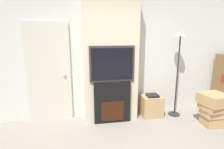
% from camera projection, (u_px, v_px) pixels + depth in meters
% --- Properties ---
extents(wall_back, '(6.00, 0.06, 2.70)m').
position_uv_depth(wall_back, '(109.00, 56.00, 3.78)').
color(wall_back, silver).
rests_on(wall_back, ground_plane).
extents(chimney_breast, '(1.11, 0.36, 2.70)m').
position_uv_depth(chimney_breast, '(110.00, 57.00, 3.58)').
color(chimney_breast, beige).
rests_on(chimney_breast, ground_plane).
extents(fireplace, '(0.75, 0.15, 0.87)m').
position_uv_depth(fireplace, '(112.00, 102.00, 3.60)').
color(fireplace, black).
rests_on(fireplace, ground_plane).
extents(television, '(0.89, 0.07, 0.71)m').
position_uv_depth(television, '(112.00, 64.00, 3.43)').
color(television, '#2D2D33').
rests_on(television, fireplace).
extents(floor_lamp, '(0.26, 0.26, 1.86)m').
position_uv_depth(floor_lamp, '(179.00, 57.00, 3.73)').
color(floor_lamp, '#262628').
rests_on(floor_lamp, ground_plane).
extents(box_stack, '(0.55, 0.52, 0.66)m').
position_uv_depth(box_stack, '(214.00, 107.00, 3.45)').
color(box_stack, tan).
rests_on(box_stack, ground_plane).
extents(media_stand, '(0.45, 0.39, 0.51)m').
position_uv_depth(media_stand, '(151.00, 105.00, 3.93)').
color(media_stand, tan).
rests_on(media_stand, ground_plane).
extents(bookshelf, '(0.39, 0.25, 1.35)m').
position_uv_depth(bookshelf, '(223.00, 82.00, 4.20)').
color(bookshelf, brown).
rests_on(bookshelf, ground_plane).
extents(entry_door, '(0.87, 0.09, 2.04)m').
position_uv_depth(entry_door, '(49.00, 73.00, 3.58)').
color(entry_door, beige).
rests_on(entry_door, ground_plane).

